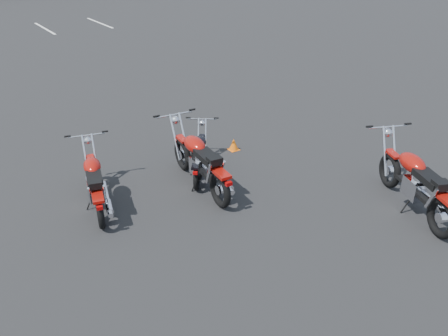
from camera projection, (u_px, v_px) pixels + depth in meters
ground at (234, 218)px, 7.43m from camera, size 120.00×120.00×0.00m
motorcycle_front_red at (95, 183)px, 7.59m from camera, size 0.96×2.04×1.00m
motorcycle_second_black at (200, 156)px, 8.66m from camera, size 1.36×1.64×0.88m
motorcycle_third_red at (200, 162)px, 8.16m from camera, size 0.91×2.35×1.15m
motorcycle_rear_red at (416, 183)px, 7.46m from camera, size 1.41×2.29×1.15m
training_cone_near at (234, 144)px, 9.78m from camera, size 0.23×0.23×0.27m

